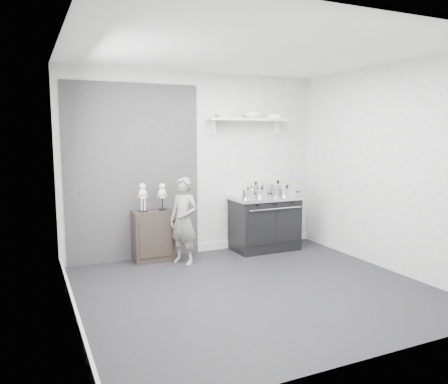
# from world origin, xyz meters

# --- Properties ---
(ground) EXTENTS (4.00, 4.00, 0.00)m
(ground) POSITION_xyz_m (0.00, 0.00, 0.00)
(ground) COLOR black
(ground) RESTS_ON ground
(room_shell) EXTENTS (4.02, 3.62, 2.71)m
(room_shell) POSITION_xyz_m (-0.09, 0.15, 1.64)
(room_shell) COLOR #9F9E9C
(room_shell) RESTS_ON ground
(wall_shelf) EXTENTS (1.30, 0.26, 0.24)m
(wall_shelf) POSITION_xyz_m (0.80, 1.68, 2.01)
(wall_shelf) COLOR silver
(wall_shelf) RESTS_ON room_shell
(stove) EXTENTS (1.05, 0.66, 0.84)m
(stove) POSITION_xyz_m (1.01, 1.48, 0.43)
(stove) COLOR black
(stove) RESTS_ON ground
(side_cabinet) EXTENTS (0.56, 0.32, 0.72)m
(side_cabinet) POSITION_xyz_m (-0.75, 1.61, 0.36)
(side_cabinet) COLOR black
(side_cabinet) RESTS_ON ground
(child) EXTENTS (0.49, 0.53, 1.21)m
(child) POSITION_xyz_m (-0.39, 1.30, 0.61)
(child) COLOR slate
(child) RESTS_ON ground
(pot_front_left) EXTENTS (0.28, 0.19, 0.17)m
(pot_front_left) POSITION_xyz_m (0.66, 1.38, 0.91)
(pot_front_left) COLOR silver
(pot_front_left) RESTS_ON stove
(pot_back_left) EXTENTS (0.35, 0.26, 0.22)m
(pot_back_left) POSITION_xyz_m (0.92, 1.62, 0.93)
(pot_back_left) COLOR silver
(pot_back_left) RESTS_ON stove
(pot_back_right) EXTENTS (0.36, 0.28, 0.22)m
(pot_back_right) POSITION_xyz_m (1.32, 1.61, 0.93)
(pot_back_right) COLOR silver
(pot_back_right) RESTS_ON stove
(pot_front_right) EXTENTS (0.36, 0.27, 0.18)m
(pot_front_right) POSITION_xyz_m (1.30, 1.31, 0.91)
(pot_front_right) COLOR silver
(pot_front_right) RESTS_ON stove
(pot_front_center) EXTENTS (0.28, 0.19, 0.16)m
(pot_front_center) POSITION_xyz_m (0.87, 1.33, 0.91)
(pot_front_center) COLOR silver
(pot_front_center) RESTS_ON stove
(skeleton_full) EXTENTS (0.13, 0.08, 0.46)m
(skeleton_full) POSITION_xyz_m (-0.88, 1.61, 0.95)
(skeleton_full) COLOR silver
(skeleton_full) RESTS_ON side_cabinet
(skeleton_torso) EXTENTS (0.12, 0.08, 0.44)m
(skeleton_torso) POSITION_xyz_m (-0.60, 1.61, 0.94)
(skeleton_torso) COLOR silver
(skeleton_torso) RESTS_ON side_cabinet
(bowl_large) EXTENTS (0.28, 0.28, 0.07)m
(bowl_large) POSITION_xyz_m (0.42, 1.67, 2.07)
(bowl_large) COLOR white
(bowl_large) RESTS_ON wall_shelf
(bowl_small) EXTENTS (0.25, 0.25, 0.08)m
(bowl_small) POSITION_xyz_m (0.88, 1.67, 2.08)
(bowl_small) COLOR white
(bowl_small) RESTS_ON wall_shelf
(plate_stack) EXTENTS (0.24, 0.24, 0.06)m
(plate_stack) POSITION_xyz_m (1.27, 1.67, 2.07)
(plate_stack) COLOR white
(plate_stack) RESTS_ON wall_shelf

